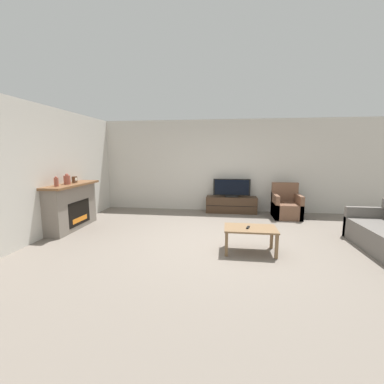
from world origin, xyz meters
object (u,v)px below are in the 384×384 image
(remote, at_px, (248,227))
(tv_stand, at_px, (231,205))
(mantel_vase_centre_left, at_px, (67,179))
(armchair, at_px, (286,207))
(mantel_vase_left, at_px, (56,182))
(mantel_clock, at_px, (75,180))
(tv, at_px, (232,189))
(coffee_table, at_px, (250,231))
(fireplace, at_px, (72,206))

(remote, bearing_deg, tv_stand, 109.79)
(mantel_vase_centre_left, height_order, armchair, mantel_vase_centre_left)
(mantel_vase_centre_left, bearing_deg, mantel_vase_left, -90.00)
(armchair, bearing_deg, tv_stand, 165.80)
(tv_stand, xyz_separation_m, armchair, (1.46, -0.37, 0.06))
(tv_stand, bearing_deg, mantel_clock, -151.93)
(mantel_vase_left, height_order, remote, mantel_vase_left)
(mantel_vase_centre_left, distance_m, tv, 4.29)
(mantel_clock, distance_m, tv_stand, 4.23)
(mantel_clock, distance_m, armchair, 5.41)
(mantel_vase_left, xyz_separation_m, armchair, (5.11, 2.22, -0.85))
(remote, bearing_deg, mantel_vase_left, -171.26)
(mantel_vase_left, distance_m, mantel_clock, 0.64)
(mantel_vase_left, xyz_separation_m, remote, (3.88, -0.46, -0.69))
(armchair, distance_m, coffee_table, 2.90)
(fireplace, relative_size, tv_stand, 1.11)
(mantel_vase_left, xyz_separation_m, coffee_table, (3.92, -0.43, -0.76))
(armchair, bearing_deg, mantel_clock, -162.86)
(fireplace, xyz_separation_m, coffee_table, (3.94, -0.91, -0.15))
(mantel_vase_left, relative_size, mantel_clock, 1.42)
(mantel_clock, height_order, tv, mantel_clock)
(tv_stand, height_order, armchair, armchair)
(tv_stand, relative_size, coffee_table, 1.62)
(mantel_vase_left, distance_m, tv, 4.49)
(mantel_vase_left, height_order, tv_stand, mantel_vase_left)
(fireplace, relative_size, armchair, 1.74)
(tv_stand, distance_m, tv, 0.48)
(coffee_table, xyz_separation_m, remote, (-0.04, -0.03, 0.07))
(tv_stand, xyz_separation_m, tv, (-0.00, -0.00, 0.48))
(mantel_clock, bearing_deg, coffee_table, -15.31)
(mantel_vase_centre_left, bearing_deg, coffee_table, -11.42)
(remote, bearing_deg, mantel_clock, 179.62)
(coffee_table, bearing_deg, tv_stand, 95.18)
(tv_stand, bearing_deg, fireplace, -150.12)
(remote, bearing_deg, tv, 109.79)
(mantel_clock, relative_size, armchair, 0.16)
(coffee_table, bearing_deg, armchair, 65.87)
(mantel_vase_centre_left, xyz_separation_m, tv_stand, (3.65, 2.23, -0.92))
(armchair, bearing_deg, mantel_vase_left, -156.52)
(mantel_clock, bearing_deg, fireplace, -96.21)
(fireplace, bearing_deg, armchair, 18.71)
(tv_stand, height_order, tv, tv)
(fireplace, height_order, mantel_clock, mantel_clock)
(tv, bearing_deg, tv_stand, 90.00)
(mantel_clock, bearing_deg, mantel_vase_centre_left, -90.16)
(mantel_vase_centre_left, height_order, tv, mantel_vase_centre_left)
(armchair, relative_size, coffee_table, 1.03)
(tv_stand, distance_m, coffee_table, 3.03)
(armchair, bearing_deg, remote, -114.69)
(mantel_clock, xyz_separation_m, coffee_table, (3.92, -1.07, -0.74))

